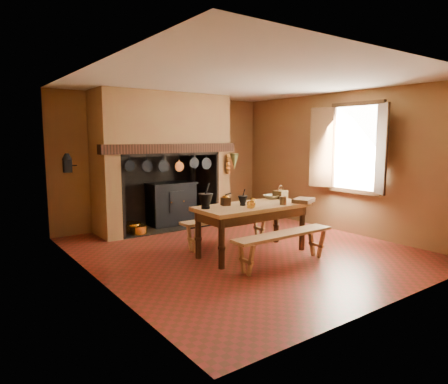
% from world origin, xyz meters
% --- Properties ---
extents(floor, '(5.50, 5.50, 0.00)m').
position_xyz_m(floor, '(0.00, 0.00, 0.00)').
color(floor, maroon).
rests_on(floor, ground).
extents(ceiling, '(5.50, 5.50, 0.00)m').
position_xyz_m(ceiling, '(0.00, 0.00, 2.80)').
color(ceiling, silver).
rests_on(ceiling, back_wall).
extents(back_wall, '(5.00, 0.02, 2.80)m').
position_xyz_m(back_wall, '(0.00, 2.75, 1.40)').
color(back_wall, brown).
rests_on(back_wall, floor).
extents(wall_left, '(0.02, 5.50, 2.80)m').
position_xyz_m(wall_left, '(-2.50, 0.00, 1.40)').
color(wall_left, brown).
rests_on(wall_left, floor).
extents(wall_right, '(0.02, 5.50, 2.80)m').
position_xyz_m(wall_right, '(2.50, 0.00, 1.40)').
color(wall_right, brown).
rests_on(wall_right, floor).
extents(wall_front, '(5.00, 0.02, 2.80)m').
position_xyz_m(wall_front, '(0.00, -2.75, 1.40)').
color(wall_front, brown).
rests_on(wall_front, floor).
extents(chimney_breast, '(2.95, 0.96, 2.80)m').
position_xyz_m(chimney_breast, '(-0.30, 2.31, 1.81)').
color(chimney_breast, brown).
rests_on(chimney_breast, floor).
extents(iron_range, '(1.12, 0.55, 1.60)m').
position_xyz_m(iron_range, '(-0.04, 2.45, 0.48)').
color(iron_range, black).
rests_on(iron_range, floor).
extents(hearth_pans, '(0.51, 0.62, 0.20)m').
position_xyz_m(hearth_pans, '(-1.05, 2.22, 0.09)').
color(hearth_pans, gold).
rests_on(hearth_pans, floor).
extents(hanging_pans, '(1.92, 0.29, 0.27)m').
position_xyz_m(hanging_pans, '(-0.34, 1.81, 1.36)').
color(hanging_pans, black).
rests_on(hanging_pans, chimney_breast).
extents(onion_string, '(0.12, 0.10, 0.46)m').
position_xyz_m(onion_string, '(1.00, 1.79, 1.33)').
color(onion_string, '#AA691F').
rests_on(onion_string, chimney_breast).
extents(herb_bunch, '(0.20, 0.20, 0.35)m').
position_xyz_m(herb_bunch, '(1.18, 1.79, 1.38)').
color(herb_bunch, '#5C642F').
rests_on(herb_bunch, chimney_breast).
extents(window, '(0.39, 1.75, 1.76)m').
position_xyz_m(window, '(2.35, -0.40, 1.70)').
color(window, white).
rests_on(window, wall_right).
extents(wall_coffee_mill, '(0.23, 0.16, 0.31)m').
position_xyz_m(wall_coffee_mill, '(-2.42, 1.55, 1.52)').
color(wall_coffee_mill, black).
rests_on(wall_coffee_mill, wall_left).
extents(work_table, '(1.90, 0.84, 0.82)m').
position_xyz_m(work_table, '(-0.04, -0.27, 0.69)').
color(work_table, '#A8874D').
rests_on(work_table, floor).
extents(bench_front, '(1.78, 0.31, 0.50)m').
position_xyz_m(bench_front, '(-0.04, -1.01, 0.37)').
color(bench_front, '#A8874D').
rests_on(bench_front, floor).
extents(bench_back, '(1.81, 0.32, 0.51)m').
position_xyz_m(bench_back, '(-0.04, 0.39, 0.38)').
color(bench_back, '#A8874D').
rests_on(bench_back, floor).
extents(mortar_large, '(0.23, 0.23, 0.40)m').
position_xyz_m(mortar_large, '(-0.85, -0.13, 0.95)').
color(mortar_large, black).
rests_on(mortar_large, work_table).
extents(mortar_small, '(0.16, 0.16, 0.27)m').
position_xyz_m(mortar_small, '(-0.21, -0.24, 0.91)').
color(mortar_small, black).
rests_on(mortar_small, work_table).
extents(coffee_grinder, '(0.18, 0.15, 0.20)m').
position_xyz_m(coffee_grinder, '(-0.43, -0.07, 0.90)').
color(coffee_grinder, '#3D2713').
rests_on(coffee_grinder, work_table).
extents(brass_mug_a, '(0.09, 0.09, 0.09)m').
position_xyz_m(brass_mug_a, '(-0.27, -0.48, 0.87)').
color(brass_mug_a, gold).
rests_on(brass_mug_a, work_table).
extents(brass_mug_b, '(0.09, 0.09, 0.09)m').
position_xyz_m(brass_mug_b, '(0.09, -0.13, 0.86)').
color(brass_mug_b, gold).
rests_on(brass_mug_b, work_table).
extents(mixing_bowl, '(0.31, 0.31, 0.07)m').
position_xyz_m(mixing_bowl, '(0.66, 0.01, 0.86)').
color(mixing_bowl, '#B5B18B').
rests_on(mixing_bowl, work_table).
extents(stoneware_crock, '(0.11, 0.11, 0.13)m').
position_xyz_m(stoneware_crock, '(0.36, -0.58, 0.89)').
color(stoneware_crock, brown).
rests_on(stoneware_crock, work_table).
extents(glass_jar, '(0.09, 0.09, 0.12)m').
position_xyz_m(glass_jar, '(0.42, -0.48, 0.88)').
color(glass_jar, beige).
rests_on(glass_jar, work_table).
extents(wicker_basket, '(0.29, 0.25, 0.24)m').
position_xyz_m(wicker_basket, '(0.81, -0.04, 0.90)').
color(wicker_basket, '#553A19').
rests_on(wicker_basket, work_table).
extents(wooden_tray, '(0.47, 0.41, 0.07)m').
position_xyz_m(wooden_tray, '(0.81, -0.60, 0.85)').
color(wooden_tray, '#3D2713').
rests_on(wooden_tray, work_table).
extents(brass_cup, '(0.17, 0.17, 0.11)m').
position_xyz_m(brass_cup, '(-0.27, -0.52, 0.87)').
color(brass_cup, gold).
rests_on(brass_cup, work_table).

